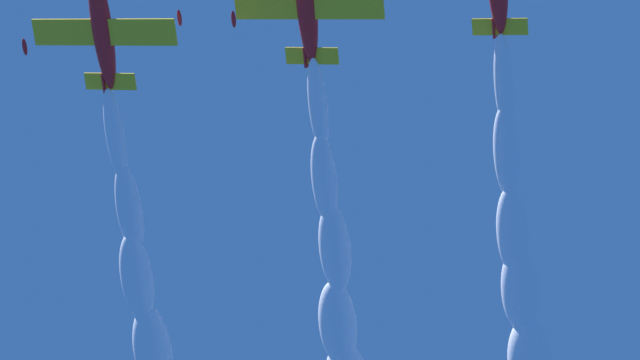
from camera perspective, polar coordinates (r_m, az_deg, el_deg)
airplane_right_wingman at (r=86.91m, az=-8.36°, el=5.96°), size 8.02×7.82×3.73m
smoke_trail_lead at (r=94.70m, az=7.73°, el=-5.68°), size 24.28×19.92×3.43m
smoke_trail_left_wingman at (r=94.01m, az=0.84°, el=-6.62°), size 23.88×20.02×3.39m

